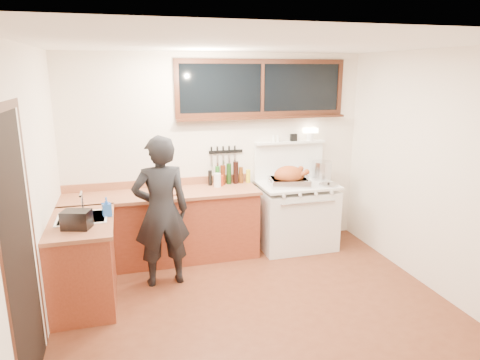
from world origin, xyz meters
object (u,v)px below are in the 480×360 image
object	(u,v)px
vintage_stove	(296,214)
cutting_board	(165,189)
man	(161,212)
roast_turkey	(289,178)

from	to	relation	value
vintage_stove	cutting_board	distance (m)	1.82
man	roast_turkey	bearing A→B (deg)	16.46
vintage_stove	roast_turkey	size ratio (longest dim) A/B	2.86
man	roast_turkey	size ratio (longest dim) A/B	3.06
cutting_board	roast_turkey	distance (m)	1.62
man	cutting_board	bearing A→B (deg)	79.70
vintage_stove	roast_turkey	distance (m)	0.56
man	roast_turkey	world-z (taller)	man
man	cutting_board	xyz separation A→B (m)	(0.10, 0.58, 0.10)
cutting_board	roast_turkey	world-z (taller)	roast_turkey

